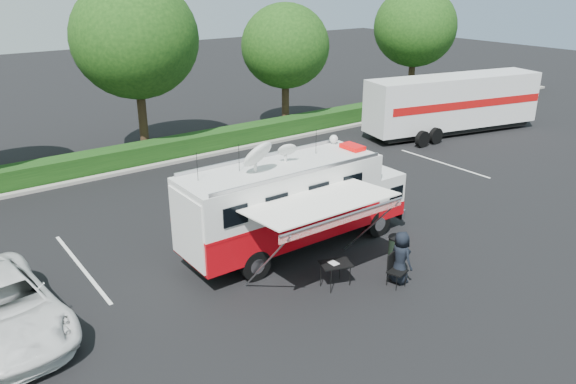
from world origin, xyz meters
The scene contains 11 objects.
ground_plane centered at (0.00, 0.00, 0.00)m, with size 120.00×120.00×0.00m, color black.
back_border centered at (1.14, 12.90, 5.00)m, with size 60.00×6.14×8.87m.
stall_lines centered at (-0.50, 3.00, 0.00)m, with size 24.12×5.50×0.01m.
command_truck centered at (-0.07, 0.00, 1.71)m, with size 8.30×2.29×3.99m.
awning centered at (-0.82, -2.38, 2.56)m, with size 4.53×2.36×2.74m.
white_suv centered at (-9.23, 0.58, 0.00)m, with size 2.57×5.57×1.55m, color silver.
person centered at (1.13, -3.75, 0.00)m, with size 0.82×0.54×1.68m, color black.
folding_table centered at (-0.62, -2.77, 0.73)m, with size 1.09×0.92×0.78m.
folding_chair centered at (0.87, -3.75, 0.61)m, with size 0.61×0.64×1.03m.
trash_bin centered at (2.08, -2.71, 0.43)m, with size 0.57×0.57×0.86m.
semi_trailer centered at (16.43, 6.52, 1.78)m, with size 11.18×4.59×3.37m.
Camera 1 is at (-10.60, -13.91, 8.90)m, focal length 35.00 mm.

